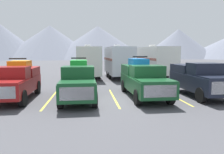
% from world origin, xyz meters
% --- Properties ---
extents(ground_plane, '(240.00, 240.00, 0.00)m').
position_xyz_m(ground_plane, '(0.00, 0.00, 0.00)').
color(ground_plane, '#47474C').
extents(pickup_truck_a, '(2.29, 5.26, 2.50)m').
position_xyz_m(pickup_truck_a, '(-6.06, 1.09, 1.15)').
color(pickup_truck_a, maroon).
rests_on(pickup_truck_a, ground).
extents(pickup_truck_b, '(2.13, 5.74, 2.53)m').
position_xyz_m(pickup_truck_b, '(-2.19, 0.70, 1.16)').
color(pickup_truck_b, '#144723').
rests_on(pickup_truck_b, ground).
extents(pickup_truck_c, '(2.23, 5.90, 2.61)m').
position_xyz_m(pickup_truck_c, '(1.94, 1.02, 1.18)').
color(pickup_truck_c, '#144723').
rests_on(pickup_truck_c, ground).
extents(pickup_truck_d, '(2.26, 5.26, 2.20)m').
position_xyz_m(pickup_truck_d, '(5.68, 0.80, 1.16)').
color(pickup_truck_d, black).
rests_on(pickup_truck_d, ground).
extents(lot_stripe_b, '(0.12, 5.50, 0.01)m').
position_xyz_m(lot_stripe_b, '(-3.94, 0.84, 0.00)').
color(lot_stripe_b, gold).
rests_on(lot_stripe_b, ground).
extents(lot_stripe_c, '(0.12, 5.50, 0.01)m').
position_xyz_m(lot_stripe_c, '(0.00, 0.84, 0.00)').
color(lot_stripe_c, gold).
rests_on(lot_stripe_c, ground).
extents(lot_stripe_d, '(0.12, 5.50, 0.01)m').
position_xyz_m(lot_stripe_d, '(3.94, 0.84, 0.00)').
color(lot_stripe_d, gold).
rests_on(lot_stripe_d, ground).
extents(camper_trailer_a, '(2.75, 7.77, 3.70)m').
position_xyz_m(camper_trailer_a, '(-1.64, 10.93, 1.95)').
color(camper_trailer_a, silver).
rests_on(camper_trailer_a, ground).
extents(camper_trailer_b, '(2.69, 7.75, 3.71)m').
position_xyz_m(camper_trailer_b, '(1.70, 10.79, 1.96)').
color(camper_trailer_b, silver).
rests_on(camper_trailer_b, ground).
extents(camper_trailer_c, '(2.80, 8.88, 3.75)m').
position_xyz_m(camper_trailer_c, '(6.04, 11.39, 1.98)').
color(camper_trailer_c, silver).
rests_on(camper_trailer_c, ground).
extents(mountain_ridge, '(154.96, 46.23, 14.90)m').
position_xyz_m(mountain_ridge, '(-4.36, 80.58, 6.65)').
color(mountain_ridge, slate).
rests_on(mountain_ridge, ground).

